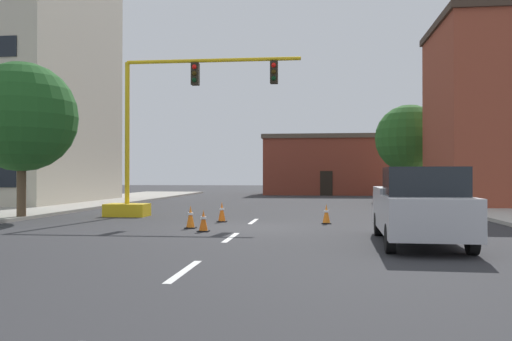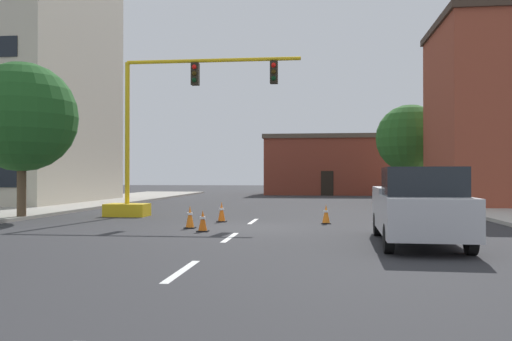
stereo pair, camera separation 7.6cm
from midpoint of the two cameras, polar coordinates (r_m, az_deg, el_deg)
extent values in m
plane|color=#2D2D30|center=(18.61, -1.12, -6.04)|extent=(160.00, 160.00, 0.00)
cube|color=#9E998E|center=(30.20, -22.45, -3.75)|extent=(6.00, 56.00, 0.14)
cube|color=silver|center=(10.32, -7.62, -10.46)|extent=(0.16, 2.40, 0.01)
cube|color=silver|center=(15.66, -2.62, -7.06)|extent=(0.16, 2.40, 0.01)
cube|color=silver|center=(21.08, -0.20, -5.38)|extent=(0.16, 2.40, 0.01)
cube|color=brown|center=(52.19, 7.50, 0.34)|extent=(11.40, 7.25, 5.16)
cube|color=#4C4238|center=(52.31, 7.50, 3.39)|extent=(11.70, 7.55, 0.40)
cube|color=black|center=(48.54, 7.57, -1.34)|extent=(1.10, 0.06, 2.20)
cube|color=yellow|center=(24.35, -13.36, -4.08)|extent=(1.80, 1.20, 0.55)
cylinder|color=yellow|center=(24.38, -13.34, 3.86)|extent=(0.20, 0.20, 6.20)
cylinder|color=yellow|center=(23.81, -4.52, 11.50)|extent=(7.60, 0.16, 0.16)
cube|color=black|center=(23.85, -6.34, 10.07)|extent=(0.32, 0.36, 0.95)
sphere|color=red|center=(23.72, -6.45, 10.81)|extent=(0.20, 0.20, 0.20)
sphere|color=#38280A|center=(23.67, -6.45, 10.14)|extent=(0.20, 0.20, 0.20)
sphere|color=black|center=(23.62, -6.45, 9.48)|extent=(0.20, 0.20, 0.20)
cube|color=black|center=(23.33, 2.00, 10.31)|extent=(0.32, 0.36, 0.95)
sphere|color=red|center=(23.20, 1.96, 11.06)|extent=(0.20, 0.20, 0.20)
sphere|color=#38280A|center=(23.15, 1.96, 10.38)|extent=(0.20, 0.20, 0.20)
sphere|color=black|center=(23.10, 1.96, 9.70)|extent=(0.20, 0.20, 0.20)
cylinder|color=brown|center=(23.72, -23.42, -1.79)|extent=(0.36, 0.36, 2.50)
sphere|color=#1E511E|center=(23.83, -23.39, 5.22)|extent=(4.41, 4.41, 4.41)
cylinder|color=brown|center=(40.16, 16.02, -1.20)|extent=(0.36, 0.36, 2.62)
sphere|color=#286023|center=(40.25, 16.00, 3.27)|extent=(4.86, 4.86, 4.86)
cube|color=#BCBCC1|center=(14.72, 16.84, -4.29)|extent=(2.20, 5.47, 0.95)
cube|color=#1E2328|center=(13.80, 17.35, -1.11)|extent=(1.91, 1.87, 0.70)
cube|color=#BCBCC1|center=(15.87, 16.23, -2.01)|extent=(2.11, 2.88, 0.16)
cylinder|color=black|center=(13.12, 21.89, -6.81)|extent=(0.25, 0.69, 0.68)
cylinder|color=black|center=(12.84, 13.98, -6.98)|extent=(0.25, 0.69, 0.68)
cylinder|color=black|center=(16.70, 19.03, -5.47)|extent=(0.25, 0.69, 0.68)
cylinder|color=black|center=(16.48, 12.83, -5.55)|extent=(0.25, 0.69, 0.68)
cube|color=black|center=(20.87, -3.55, -5.39)|extent=(0.36, 0.36, 0.04)
cone|color=orange|center=(20.84, -3.55, -4.32)|extent=(0.28, 0.28, 0.74)
cylinder|color=white|center=(20.84, -3.55, -4.08)|extent=(0.19, 0.19, 0.08)
cube|color=black|center=(20.20, 7.51, -5.54)|extent=(0.36, 0.36, 0.04)
cone|color=orange|center=(20.17, 7.51, -4.52)|extent=(0.28, 0.28, 0.69)
cylinder|color=white|center=(20.17, 7.51, -4.28)|extent=(0.19, 0.19, 0.08)
cube|color=black|center=(17.33, -5.52, -6.38)|extent=(0.36, 0.36, 0.04)
cone|color=orange|center=(17.30, -5.52, -5.25)|extent=(0.28, 0.28, 0.65)
cylinder|color=white|center=(17.30, -5.52, -4.99)|extent=(0.19, 0.19, 0.08)
cube|color=black|center=(18.47, -6.87, -6.02)|extent=(0.36, 0.36, 0.04)
cone|color=orange|center=(18.43, -6.87, -4.82)|extent=(0.28, 0.28, 0.73)
cylinder|color=white|center=(18.43, -6.87, -4.55)|extent=(0.19, 0.19, 0.08)
camera|label=1|loc=(0.04, -89.91, 0.00)|focal=37.90mm
camera|label=2|loc=(0.04, 90.09, 0.00)|focal=37.90mm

